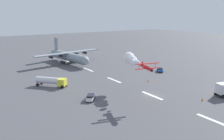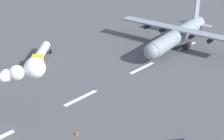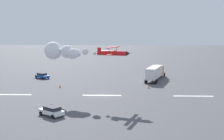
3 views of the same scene
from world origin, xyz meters
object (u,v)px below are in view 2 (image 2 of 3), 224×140
at_px(stunt_biplane_red, 19,72).
at_px(fuel_tanker_truck, 41,53).
at_px(cargo_transport_plane, 176,36).
at_px(traffic_cone_far, 77,133).

relative_size(stunt_biplane_red, fuel_tanker_truck, 1.91).
height_order(cargo_transport_plane, fuel_tanker_truck, cargo_transport_plane).
bearing_deg(traffic_cone_far, fuel_tanker_truck, 64.65).
bearing_deg(cargo_transport_plane, traffic_cone_far, -166.79).
xyz_separation_m(cargo_transport_plane, stunt_biplane_red, (-44.89, 0.07, 5.75)).
distance_m(cargo_transport_plane, fuel_tanker_truck, 33.91).
xyz_separation_m(stunt_biplane_red, traffic_cone_far, (3.14, -9.87, -8.73)).
bearing_deg(fuel_tanker_truck, traffic_cone_far, -115.35).
bearing_deg(fuel_tanker_truck, cargo_transport_plane, -33.51).
distance_m(stunt_biplane_red, traffic_cone_far, 13.54).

